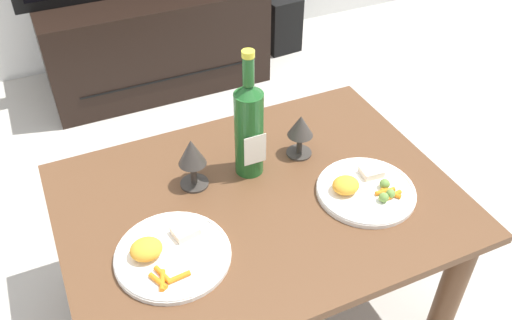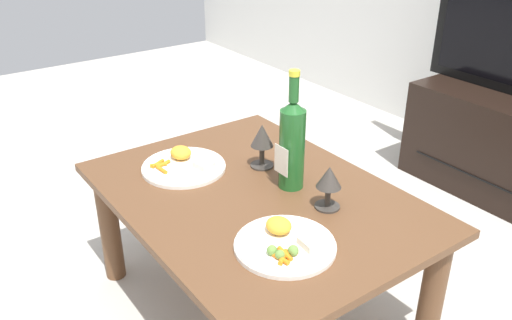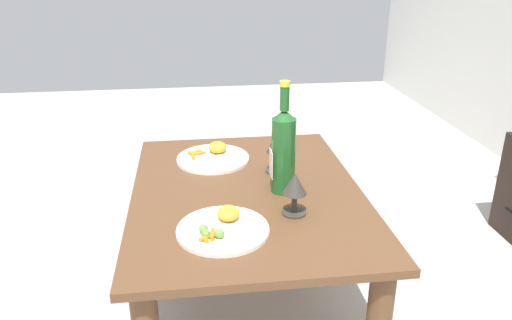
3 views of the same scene
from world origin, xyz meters
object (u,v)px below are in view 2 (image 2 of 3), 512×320
(dining_table, at_px, (256,216))
(dinner_plate_right, at_px, (285,243))
(goblet_right, at_px, (329,180))
(wine_bottle, at_px, (292,142))
(goblet_left, at_px, (262,138))
(dinner_plate_left, at_px, (184,165))

(dining_table, xyz_separation_m, dinner_plate_right, (0.26, -0.10, 0.09))
(goblet_right, xyz_separation_m, dinner_plate_right, (0.08, -0.22, -0.08))
(wine_bottle, distance_m, goblet_left, 0.17)
(wine_bottle, relative_size, goblet_right, 2.81)
(dining_table, distance_m, dinner_plate_right, 0.30)
(dining_table, xyz_separation_m, wine_bottle, (0.02, 0.12, 0.23))
(dining_table, xyz_separation_m, goblet_left, (-0.13, 0.12, 0.18))
(dinner_plate_left, bearing_deg, goblet_left, 57.90)
(wine_bottle, bearing_deg, goblet_right, 2.27)
(goblet_left, bearing_deg, dining_table, -42.17)
(dining_table, height_order, goblet_left, goblet_left)
(goblet_left, bearing_deg, goblet_right, 0.00)
(goblet_left, xyz_separation_m, goblet_right, (0.32, 0.00, -0.01))
(dining_table, bearing_deg, dinner_plate_left, -160.65)
(wine_bottle, height_order, goblet_left, wine_bottle)
(dining_table, distance_m, goblet_right, 0.28)
(wine_bottle, bearing_deg, dinner_plate_left, -144.43)
(dinner_plate_right, bearing_deg, goblet_right, 110.21)
(goblet_right, bearing_deg, dinner_plate_left, -154.41)
(dining_table, bearing_deg, dinner_plate_right, -20.11)
(dining_table, relative_size, wine_bottle, 2.77)
(dinner_plate_right, bearing_deg, dining_table, 159.89)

